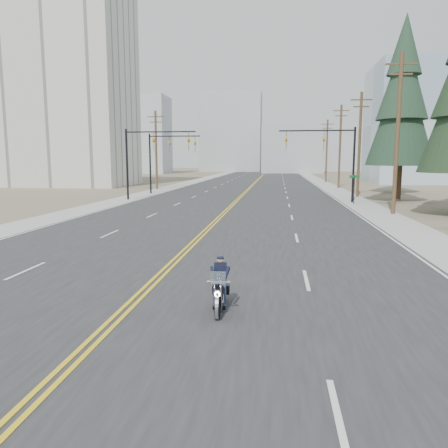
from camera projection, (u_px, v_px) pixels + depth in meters
The scene contains 24 objects.
ground_plane at pixel (120, 316), 11.25m from camera, with size 400.00×400.00×0.00m, color #776D56.
road at pixel (256, 182), 79.97m from camera, with size 20.00×200.00×0.01m, color #303033.
sidewalk_left at pixel (194, 181), 81.37m from camera, with size 3.00×200.00×0.01m, color #A5A5A0.
sidewalk_right at pixel (320, 182), 78.58m from camera, with size 3.00×200.00×0.01m, color #A5A5A0.
traffic_mast_left at pixel (146, 150), 43.04m from camera, with size 7.10×0.26×7.00m.
traffic_mast_right at pixel (332, 150), 40.86m from camera, with size 7.10×0.26×7.00m.
traffic_mast_far at pixel (164, 152), 50.94m from camera, with size 6.10×0.26×7.00m.
street_sign at pixel (354, 184), 39.13m from camera, with size 0.90×0.06×2.62m.
utility_pole_b at pixel (398, 132), 31.44m from camera, with size 2.20×0.30×11.50m.
utility_pole_c at pixel (360, 143), 46.20m from camera, with size 2.20×0.30×11.00m.
utility_pole_d at pixel (340, 145), 60.89m from camera, with size 2.20×0.30×11.50m.
utility_pole_e at pixel (327, 150), 77.62m from camera, with size 2.20×0.30×11.00m.
utility_pole_left at pixel (156, 149), 59.09m from camera, with size 2.20×0.30×10.50m.
apartment_block at pixel (68, 87), 66.46m from camera, with size 18.00×14.00×30.00m, color silver.
glass_building at pixel (444, 124), 74.62m from camera, with size 24.00×16.00×20.00m, color #9EB5CC.
haze_bldg_a at pixel (144, 135), 126.80m from camera, with size 14.00×12.00×22.00m, color #B7BCC6.
haze_bldg_b at pixel (292, 150), 131.97m from camera, with size 18.00×14.00×14.00m, color #ADB2B7.
haze_bldg_c at pixel (419, 140), 113.07m from camera, with size 16.00×12.00×18.00m, color #B7BCC6.
haze_bldg_d at pixel (232, 133), 148.25m from camera, with size 20.00×15.00×26.00m, color #ADB2B7.
haze_bldg_e at pixel (338, 154), 154.60m from camera, with size 14.00×14.00×12.00m, color #B7BCC6.
haze_bldg_f at pixel (114, 147), 143.79m from camera, with size 12.00×12.00×16.00m, color #ADB2B7.
motorcyclist at pixel (220, 284), 11.62m from camera, with size 0.79×1.84×1.43m, color black, non-canonical shape.
conifer_tall at pixel (403, 95), 40.97m from camera, with size 6.26×6.26×17.40m.
conifer_far at pixel (400, 114), 52.44m from camera, with size 6.14×6.14×16.44m.
Camera 1 is at (4.00, -10.37, 4.01)m, focal length 35.00 mm.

